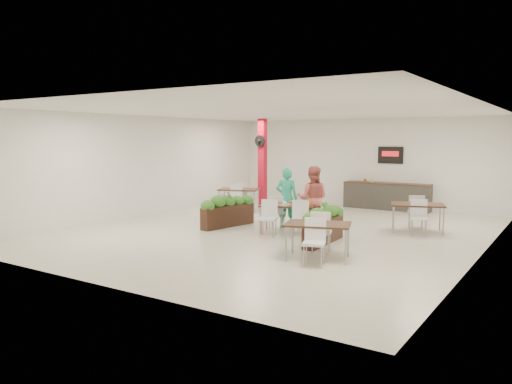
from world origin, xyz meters
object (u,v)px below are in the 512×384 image
main_table (287,209)px  side_table_c (318,229)px  diner_woman (313,199)px  side_table_a (239,192)px  service_counter (387,195)px  red_column (262,162)px  planter_right (324,223)px  side_table_b (418,208)px  planter_left (228,209)px  diner_man (287,198)px

main_table → side_table_c: bearing=-48.1°
diner_woman → side_table_a: size_ratio=1.05×
main_table → service_counter: bearing=82.8°
red_column → planter_right: bearing=-44.9°
side_table_b → service_counter: bearing=100.2°
diner_woman → planter_left: size_ratio=0.92×
diner_woman → planter_left: bearing=-1.6°
side_table_c → planter_right: bearing=92.3°
service_counter → planter_right: size_ratio=1.58×
service_counter → side_table_a: size_ratio=1.81×
diner_man → planter_right: diner_man is taller
service_counter → side_table_c: service_counter is taller
red_column → diner_man: red_column is taller
planter_left → main_table: bearing=2.6°
side_table_a → side_table_b: (6.30, -0.69, 0.00)m
service_counter → planter_left: 6.43m
service_counter → diner_woman: bearing=-93.6°
main_table → planter_right: size_ratio=1.02×
planter_left → side_table_b: bearing=24.5°
main_table → planter_left: size_ratio=1.02×
diner_woman → side_table_a: 4.42m
side_table_b → side_table_c: same height
diner_woman → side_table_b: (2.41, 1.40, -0.23)m
red_column → side_table_c: bearing=-49.5°
service_counter → planter_right: service_counter is taller
red_column → side_table_a: (-0.21, -1.18, -1.00)m
diner_woman → side_table_c: diner_woman is taller
red_column → service_counter: (4.00, 1.86, -1.15)m
planter_left → diner_man: bearing=26.6°
main_table → planter_left: bearing=-177.4°
service_counter → planter_left: (-2.60, -5.88, 0.02)m
planter_right → main_table: bearing=153.1°
diner_man → planter_right: (1.78, -1.36, -0.34)m
planter_right → side_table_c: planter_right is taller
red_column → service_counter: 4.56m
diner_woman → side_table_b: size_ratio=1.05×
diner_man → side_table_a: (-3.09, 2.09, -0.20)m
planter_left → side_table_c: planter_left is taller
diner_man → diner_woman: size_ratio=0.96×
red_column → diner_man: (2.87, -3.27, -0.80)m
side_table_b → red_column: bearing=143.9°
red_column → planter_right: 6.67m
main_table → planter_right: 1.56m
diner_man → side_table_c: (2.34, -2.83, -0.20)m
red_column → side_table_c: 8.09m
side_table_c → side_table_b: bearing=59.6°
side_table_c → side_table_a: bearing=119.0°
main_table → planter_right: (1.39, -0.70, -0.14)m
planter_right → service_counter: bearing=95.7°
planter_left → service_counter: bearing=66.1°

